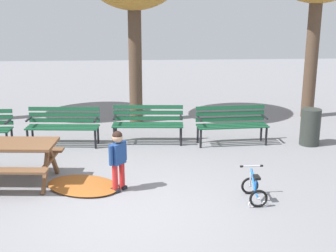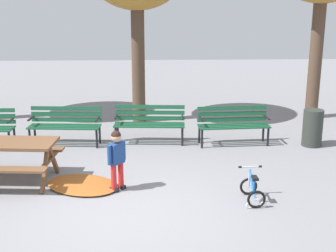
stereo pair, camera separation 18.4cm
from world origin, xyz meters
The scene contains 9 objects.
ground centered at (0.00, 0.00, 0.00)m, with size 36.00×36.00×0.00m, color gray.
picnic_table centered at (-2.14, 1.29, 0.59)m, with size 1.90×1.48×0.79m.
park_bench_left centered at (-1.46, 3.49, 0.51)m, with size 1.63×0.58×0.85m.
park_bench_right centered at (0.44, 3.56, 0.51)m, with size 1.63×0.56×0.85m.
park_bench_far_right centered at (2.33, 3.38, 0.51)m, with size 1.62×0.55×0.85m.
child_standing centered at (-0.12, 0.84, 0.63)m, with size 0.29×0.33×1.07m.
kids_bicycle centered at (2.11, 0.28, 0.20)m, with size 0.39×0.57×0.54m.
leaf_pile centered at (-0.76, 1.01, 0.04)m, with size 1.34×0.94×0.07m, color #9E5623.
trash_bin centered at (4.09, 3.17, 0.41)m, with size 0.44×0.44×0.83m, color #2D332D.
Camera 1 is at (0.27, -6.63, 3.24)m, focal length 49.47 mm.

